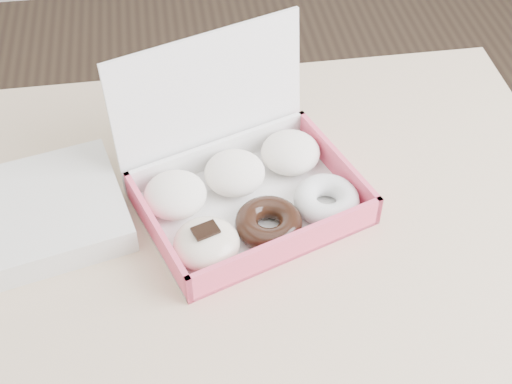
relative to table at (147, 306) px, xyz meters
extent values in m
cube|color=#CCAF86|center=(0.00, 0.00, 0.06)|extent=(1.20, 0.80, 0.04)
cylinder|color=#CCAF86|center=(0.55, 0.35, -0.32)|extent=(0.05, 0.05, 0.71)
cube|color=white|center=(0.15, 0.08, 0.08)|extent=(0.33, 0.28, 0.01)
cube|color=#F3506F|center=(0.18, -0.01, 0.10)|extent=(0.26, 0.10, 0.05)
cube|color=white|center=(0.12, 0.17, 0.10)|extent=(0.26, 0.10, 0.05)
cube|color=#F3506F|center=(0.02, 0.03, 0.10)|extent=(0.08, 0.19, 0.05)
cube|color=#F3506F|center=(0.28, 0.12, 0.10)|extent=(0.08, 0.19, 0.05)
cube|color=white|center=(0.11, 0.19, 0.18)|extent=(0.27, 0.12, 0.20)
ellipsoid|color=white|center=(0.05, 0.09, 0.11)|extent=(0.11, 0.11, 0.05)
ellipsoid|color=white|center=(0.13, 0.12, 0.11)|extent=(0.11, 0.11, 0.05)
ellipsoid|color=white|center=(0.22, 0.15, 0.11)|extent=(0.11, 0.11, 0.05)
ellipsoid|color=beige|center=(0.08, 0.00, 0.11)|extent=(0.11, 0.11, 0.05)
cube|color=black|center=(0.08, 0.00, 0.13)|extent=(0.04, 0.03, 0.00)
torus|color=black|center=(0.17, 0.03, 0.10)|extent=(0.11, 0.11, 0.03)
torus|color=white|center=(0.25, 0.06, 0.10)|extent=(0.11, 0.11, 0.03)
cube|color=white|center=(-0.14, 0.09, 0.10)|extent=(0.27, 0.24, 0.04)
camera|label=1|loc=(0.06, -0.57, 0.78)|focal=50.00mm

